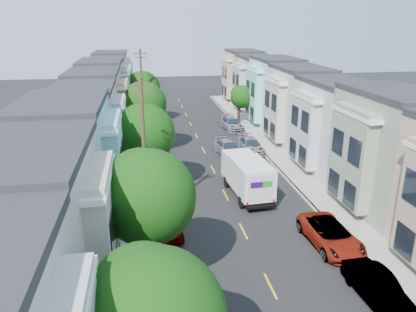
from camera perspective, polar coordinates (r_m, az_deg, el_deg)
ground at (r=27.72m, az=4.99°, el=-10.49°), size 160.00×160.00×0.00m
road_slab at (r=41.19m, az=-0.01°, el=-0.46°), size 12.00×70.00×0.02m
curb_left at (r=40.71m, az=-8.45°, el=-0.81°), size 0.30×70.00×0.15m
curb_right at (r=42.50m, az=8.07°, el=0.05°), size 0.30×70.00×0.15m
sidewalk_left at (r=40.72m, az=-10.28°, el=-0.90°), size 2.60×70.00×0.15m
sidewalk_right at (r=42.89m, az=9.73°, el=0.14°), size 2.60×70.00×0.15m
centerline at (r=41.19m, az=-0.01°, el=-0.47°), size 0.12×70.00×0.01m
townhouse_row_left at (r=41.04m, az=-15.58°, el=-1.26°), size 5.00×70.00×8.50m
townhouse_row_right at (r=44.26m, az=14.40°, el=0.29°), size 5.00×70.00×8.50m
tree_b at (r=19.70m, az=-8.77°, el=-5.78°), size 4.70×4.70×7.75m
tree_c at (r=31.70m, az=-9.06°, el=3.07°), size 4.70×4.70×7.46m
tree_d at (r=41.99m, az=-9.20°, el=7.13°), size 4.70×4.70×7.66m
tree_e at (r=55.56m, az=-9.27°, el=9.33°), size 4.70×4.70×7.12m
tree_far_r at (r=55.43m, az=4.71°, el=8.25°), size 3.10×3.10×5.17m
utility_pole_near at (r=26.77m, az=-8.96°, el=0.32°), size 1.60×0.26×10.00m
utility_pole_far at (r=52.12m, az=-9.27°, el=9.17°), size 1.60×0.26×10.00m
fedex_truck at (r=32.40m, az=5.51°, el=-2.67°), size 2.50×6.50×3.12m
lead_sedan at (r=42.47m, az=2.82°, el=1.11°), size 2.80×5.05×1.43m
parked_left_c at (r=27.04m, az=-5.43°, el=-9.76°), size 1.77×4.01×1.27m
parked_left_d at (r=35.84m, az=-6.50°, el=-2.43°), size 1.72×4.15×1.33m
parked_right_a at (r=22.88m, az=22.72°, el=-16.75°), size 1.77×4.51×1.48m
parked_right_b at (r=26.75m, az=16.86°, el=-10.58°), size 2.76×5.57×1.52m
parked_right_c at (r=43.57m, az=6.01°, el=1.50°), size 2.31×4.95×1.45m
parked_right_d at (r=52.47m, az=3.35°, el=4.55°), size 2.63×5.28×1.53m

